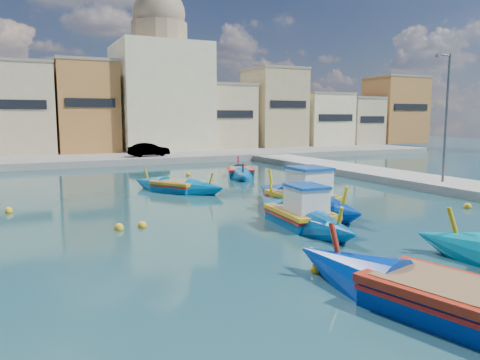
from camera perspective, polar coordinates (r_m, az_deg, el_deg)
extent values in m
plane|color=#153D40|center=(15.50, -3.81, -8.71)|extent=(160.00, 160.00, 0.00)
cube|color=gray|center=(46.32, -18.69, 2.26)|extent=(80.00, 8.00, 0.60)
cube|color=tan|center=(53.54, -26.09, 7.71)|extent=(7.88, 7.44, 8.99)
cube|color=gray|center=(53.80, -26.39, 12.65)|extent=(8.04, 7.59, 0.30)
cube|color=black|center=(49.78, -26.15, 8.28)|extent=(6.30, 0.10, 0.90)
cube|color=#BB7A3B|center=(53.35, -18.21, 8.34)|extent=(6.17, 6.13, 9.43)
cube|color=gray|center=(53.66, -18.43, 13.54)|extent=(6.29, 6.26, 0.30)
cube|color=black|center=(50.28, -17.76, 8.96)|extent=(4.93, 0.10, 0.90)
cube|color=tan|center=(55.60, -10.49, 6.82)|extent=(7.31, 7.69, 6.05)
cube|color=gray|center=(55.65, -10.57, 10.09)|extent=(7.46, 7.85, 0.30)
cube|color=black|center=(51.85, -9.36, 7.12)|extent=(5.85, 0.10, 0.90)
cube|color=tan|center=(58.01, -2.77, 7.64)|extent=(7.54, 7.30, 7.41)
cube|color=gray|center=(58.13, -2.80, 11.44)|extent=(7.69, 7.45, 0.30)
cube|color=black|center=(54.62, -1.25, 8.03)|extent=(6.03, 0.10, 0.90)
cube|color=tan|center=(61.38, 4.18, 8.67)|extent=(6.36, 6.97, 9.63)
cube|color=gray|center=(61.66, 4.23, 13.29)|extent=(6.48, 7.11, 0.30)
cube|color=black|center=(58.34, 5.93, 9.17)|extent=(5.09, 0.10, 0.90)
cube|color=beige|center=(65.14, 9.80, 7.21)|extent=(6.63, 6.70, 6.65)
cube|color=gray|center=(65.21, 9.87, 10.26)|extent=(6.76, 6.83, 0.30)
cube|color=black|center=(62.39, 11.62, 7.45)|extent=(5.30, 0.10, 0.90)
cube|color=tan|center=(69.17, 13.76, 6.94)|extent=(5.08, 7.51, 6.20)
cube|color=gray|center=(69.21, 13.85, 9.63)|extent=(5.18, 7.66, 0.30)
cube|color=black|center=(66.26, 15.87, 7.11)|extent=(4.06, 0.10, 0.90)
cube|color=#BB7A3B|center=(73.17, 18.40, 8.02)|extent=(7.79, 6.00, 9.33)
cube|color=gray|center=(73.39, 18.57, 11.78)|extent=(7.95, 6.12, 0.30)
cube|color=black|center=(71.01, 20.14, 8.34)|extent=(6.23, 0.10, 0.90)
cube|color=beige|center=(56.04, -9.66, 9.88)|extent=(10.00, 10.00, 12.00)
cylinder|color=#9E8466|center=(56.79, -9.83, 17.16)|extent=(6.40, 6.40, 2.40)
sphere|color=#9E8466|center=(57.19, -9.88, 19.32)|extent=(6.00, 6.00, 6.00)
cylinder|color=#595B60|center=(30.35, 23.81, 6.35)|extent=(0.16, 0.16, 8.00)
cylinder|color=#595B60|center=(30.25, 23.71, 13.77)|extent=(1.00, 0.10, 0.10)
cube|color=#595B60|center=(29.87, 23.06, 13.79)|extent=(0.35, 0.15, 0.18)
imported|color=#4C1919|center=(45.89, -11.03, 3.65)|extent=(4.00, 1.82, 1.27)
cube|color=#0055A1|center=(19.35, 7.37, -4.88)|extent=(2.05, 3.32, 0.89)
cone|color=#0055A1|center=(21.65, 4.13, -3.37)|extent=(2.03, 3.06, 2.28)
cone|color=#0055A1|center=(17.13, 11.48, -6.48)|extent=(2.03, 3.06, 2.28)
cube|color=#EBAE13|center=(19.28, 7.39, -3.80)|extent=(2.14, 3.50, 0.16)
cube|color=red|center=(19.31, 7.38, -4.26)|extent=(2.15, 3.38, 0.09)
cube|color=olive|center=(19.26, 7.39, -3.59)|extent=(1.76, 3.01, 0.05)
cylinder|color=#EBAE13|center=(21.78, 3.86, -1.76)|extent=(0.16, 0.43, 0.97)
cylinder|color=#EBAE13|center=(16.79, 12.01, -4.76)|extent=(0.16, 0.43, 0.97)
cube|color=white|center=(18.77, 8.07, -2.38)|extent=(1.38, 1.72, 0.98)
cube|color=#0F47A5|center=(18.69, 8.11, -0.75)|extent=(1.46, 1.84, 0.11)
cube|color=#0032A0|center=(22.52, 7.64, -3.00)|extent=(2.22, 3.49, 1.08)
cone|color=#0032A0|center=(24.93, 4.12, -1.78)|extent=(2.21, 3.25, 2.71)
cone|color=#0032A0|center=(20.20, 12.00, -4.18)|extent=(2.21, 3.25, 2.71)
cube|color=yellow|center=(22.44, 7.66, -1.86)|extent=(2.31, 3.68, 0.20)
cube|color=red|center=(22.47, 7.65, -2.35)|extent=(2.33, 3.55, 0.11)
cube|color=olive|center=(22.42, 7.66, -1.64)|extent=(1.89, 3.17, 0.07)
cylinder|color=yellow|center=(25.07, 3.82, -0.10)|extent=(0.16, 0.52, 1.18)
cylinder|color=yellow|center=(19.85, 12.55, -2.34)|extent=(0.16, 0.52, 1.18)
cube|color=white|center=(21.92, 8.40, -0.29)|extent=(1.54, 1.78, 1.19)
cube|color=#0F47A5|center=(21.84, 8.43, 1.43)|extent=(1.63, 1.91, 0.13)
cube|color=#005BA2|center=(34.59, 0.05, 0.74)|extent=(2.69, 3.32, 0.87)
cone|color=#005BA2|center=(36.94, -0.19, 1.25)|extent=(2.61, 3.12, 2.19)
cone|color=#005BA2|center=(32.23, 0.34, 0.30)|extent=(2.61, 3.12, 2.19)
cube|color=#B01218|center=(34.55, 0.05, 1.34)|extent=(2.81, 3.49, 0.16)
cube|color=#197F33|center=(34.57, 0.05, 1.08)|extent=(2.79, 3.40, 0.09)
cube|color=olive|center=(34.54, 0.05, 1.46)|extent=(2.35, 2.98, 0.05)
cylinder|color=#B01218|center=(37.12, -0.21, 2.16)|extent=(0.27, 0.43, 0.95)
cylinder|color=#B01218|center=(31.93, 0.37, 1.26)|extent=(0.27, 0.43, 0.95)
cube|color=#0065A4|center=(27.88, -7.64, -1.02)|extent=(2.89, 3.16, 0.87)
cone|color=#0065A4|center=(29.29, -10.95, -0.59)|extent=(2.80, 3.02, 2.15)
cone|color=#0065A4|center=(26.56, -3.99, -1.31)|extent=(2.80, 3.02, 2.15)
cube|color=#EBAE13|center=(27.83, -7.65, -0.28)|extent=(3.03, 3.32, 0.16)
cube|color=red|center=(27.85, -7.64, -0.60)|extent=(2.99, 3.24, 0.09)
cube|color=olive|center=(27.82, -7.65, -0.14)|extent=(2.54, 2.81, 0.05)
cylinder|color=#EBAE13|center=(29.36, -11.29, 0.54)|extent=(0.33, 0.41, 0.95)
cylinder|color=#EBAE13|center=(26.36, -3.62, -0.13)|extent=(0.33, 0.41, 0.95)
cube|color=#002E9F|center=(11.57, 24.80, -14.10)|extent=(2.96, 4.06, 1.07)
cone|color=#002E9F|center=(13.02, 12.57, -10.87)|extent=(2.89, 3.78, 2.71)
cube|color=#AC2612|center=(11.42, 24.93, -12.00)|extent=(3.09, 4.27, 0.19)
cube|color=red|center=(11.48, 24.87, -12.91)|extent=(3.08, 4.15, 0.11)
cube|color=olive|center=(11.39, 24.95, -11.60)|extent=(2.57, 3.66, 0.06)
cylinder|color=#AC2612|center=(13.00, 11.61, -7.68)|extent=(0.27, 0.53, 1.16)
cone|color=#008CA5|center=(16.39, 25.40, -7.56)|extent=(3.30, 3.73, 2.66)
cylinder|color=gold|center=(16.29, 24.61, -5.08)|extent=(0.36, 0.52, 1.17)
sphere|color=yellow|center=(18.92, -14.52, -5.66)|extent=(0.36, 0.36, 0.36)
sphere|color=yellow|center=(19.09, -11.82, -5.46)|extent=(0.36, 0.36, 0.36)
sphere|color=yellow|center=(35.22, -6.33, 0.66)|extent=(0.36, 0.36, 0.36)
sphere|color=yellow|center=(23.97, -26.35, -3.42)|extent=(0.36, 0.36, 0.36)
sphere|color=yellow|center=(25.11, 26.00, -2.93)|extent=(0.36, 0.36, 0.36)
sphere|color=yellow|center=(13.67, 9.32, -10.71)|extent=(0.36, 0.36, 0.36)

